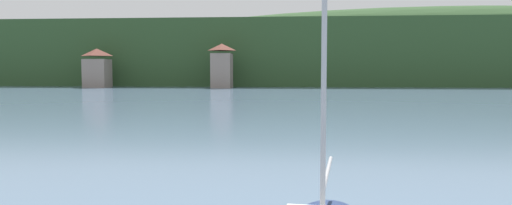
# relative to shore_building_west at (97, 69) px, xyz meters

# --- Properties ---
(wooded_hillside) EXTENTS (352.00, 62.86, 34.65)m
(wooded_hillside) POSITION_rel_shore_building_west_xyz_m (68.28, 41.75, 2.47)
(wooded_hillside) COLOR #2D4C28
(wooded_hillside) RESTS_ON ground_plane
(shore_building_west) EXTENTS (5.20, 4.79, 8.43)m
(shore_building_west) POSITION_rel_shore_building_west_xyz_m (0.00, 0.00, 0.00)
(shore_building_west) COLOR gray
(shore_building_west) RESTS_ON ground_plane
(shore_building_westcentral) EXTENTS (4.35, 5.21, 9.38)m
(shore_building_westcentral) POSITION_rel_shore_building_west_xyz_m (27.34, 0.20, 0.46)
(shore_building_westcentral) COLOR gray
(shore_building_westcentral) RESTS_ON ground_plane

